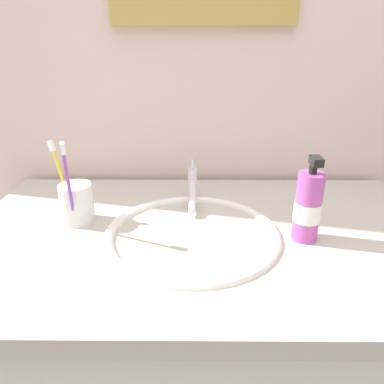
% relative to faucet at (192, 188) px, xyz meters
% --- Properties ---
extents(tiled_wall_back, '(2.28, 0.04, 2.40)m').
position_rel_faucet_xyz_m(tiled_wall_back, '(0.03, 0.20, 0.33)').
color(tiled_wall_back, beige).
rests_on(tiled_wall_back, ground).
extents(vanity_counter, '(1.08, 0.64, 0.83)m').
position_rel_faucet_xyz_m(vanity_counter, '(0.03, -0.16, -0.45)').
color(vanity_counter, silver).
rests_on(vanity_counter, ground).
extents(sink_basin, '(0.39, 0.39, 0.11)m').
position_rel_faucet_xyz_m(sink_basin, '(0.00, -0.18, -0.08)').
color(sink_basin, white).
rests_on(sink_basin, vanity_counter).
extents(faucet, '(0.02, 0.16, 0.09)m').
position_rel_faucet_xyz_m(faucet, '(0.00, 0.00, 0.00)').
color(faucet, silver).
rests_on(faucet, sink_basin).
extents(toothbrush_cup, '(0.08, 0.08, 0.09)m').
position_rel_faucet_xyz_m(toothbrush_cup, '(-0.27, -0.11, 0.01)').
color(toothbrush_cup, white).
rests_on(toothbrush_cup, vanity_counter).
extents(toothbrush_yellow, '(0.05, 0.03, 0.18)m').
position_rel_faucet_xyz_m(toothbrush_yellow, '(-0.30, -0.09, 0.07)').
color(toothbrush_yellow, yellow).
rests_on(toothbrush_yellow, toothbrush_cup).
extents(toothbrush_purple, '(0.02, 0.06, 0.21)m').
position_rel_faucet_xyz_m(toothbrush_purple, '(-0.26, -0.16, 0.08)').
color(toothbrush_purple, purple).
rests_on(toothbrush_purple, toothbrush_cup).
extents(soap_dispenser, '(0.06, 0.06, 0.19)m').
position_rel_faucet_xyz_m(soap_dispenser, '(0.24, -0.19, 0.04)').
color(soap_dispenser, '#B24CA5').
rests_on(soap_dispenser, vanity_counter).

